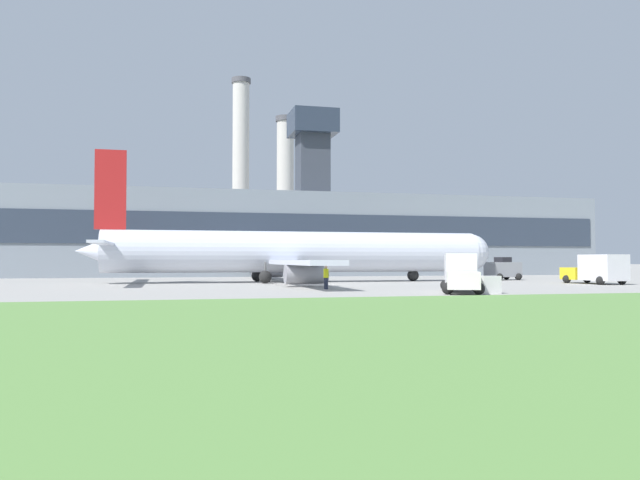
# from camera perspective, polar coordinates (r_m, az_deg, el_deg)

# --- Properties ---
(ground_plane) EXTENTS (400.00, 400.00, 0.00)m
(ground_plane) POSITION_cam_1_polar(r_m,az_deg,el_deg) (50.50, -0.67, -4.09)
(ground_plane) COLOR #999691
(terminal_building) EXTENTS (89.24, 14.71, 21.68)m
(terminal_building) POSITION_cam_1_polar(r_m,az_deg,el_deg) (80.89, -5.46, 0.56)
(terminal_building) COLOR gray
(terminal_building) RESTS_ON ground_plane
(smokestack_left) EXTENTS (3.61, 3.61, 36.20)m
(smokestack_left) POSITION_cam_1_polar(r_m,az_deg,el_deg) (118.44, -7.26, 6.07)
(smokestack_left) COLOR beige
(smokestack_left) RESTS_ON ground_plane
(smokestack_right) EXTENTS (3.74, 3.74, 29.62)m
(smokestack_right) POSITION_cam_1_polar(r_m,az_deg,el_deg) (120.14, -3.20, 4.37)
(smokestack_right) COLOR beige
(smokestack_right) RESTS_ON ground_plane
(airplane) EXTENTS (37.52, 35.20, 11.26)m
(airplane) POSITION_cam_1_polar(r_m,az_deg,el_deg) (55.84, -2.51, -1.15)
(airplane) COLOR silver
(airplane) RESTS_ON ground_plane
(pushback_tug) EXTENTS (3.44, 2.82, 2.27)m
(pushback_tug) POSITION_cam_1_polar(r_m,az_deg,el_deg) (64.40, 16.38, -2.62)
(pushback_tug) COLOR gray
(pushback_tug) RESTS_ON ground_plane
(baggage_truck) EXTENTS (3.02, 5.84, 2.43)m
(baggage_truck) POSITION_cam_1_polar(r_m,az_deg,el_deg) (56.36, 24.02, -2.48)
(baggage_truck) COLOR yellow
(baggage_truck) RESTS_ON ground_plane
(fuel_truck) EXTENTS (4.24, 6.60, 2.39)m
(fuel_truck) POSITION_cam_1_polar(r_m,az_deg,el_deg) (39.45, 12.74, -2.97)
(fuel_truck) COLOR white
(fuel_truck) RESTS_ON ground_plane
(ground_crew_person) EXTENTS (0.48, 0.48, 1.60)m
(ground_crew_person) POSITION_cam_1_polar(r_m,az_deg,el_deg) (42.37, 0.56, -3.42)
(ground_crew_person) COLOR #23283D
(ground_crew_person) RESTS_ON ground_plane
(utility_cabinet) EXTENTS (1.14, 0.80, 1.05)m
(utility_cabinet) POSITION_cam_1_polar(r_m,az_deg,el_deg) (38.29, 15.24, -3.97)
(utility_cabinet) COLOR silver
(utility_cabinet) RESTS_ON ground_plane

